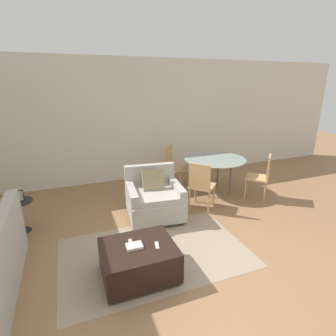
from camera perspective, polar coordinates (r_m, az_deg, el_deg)
name	(u,v)px	position (r m, az deg, el deg)	size (l,w,h in m)	color
ground_plane	(210,288)	(3.30, 9.11, -24.35)	(20.00, 20.00, 0.00)	#936B47
wall_back	(128,121)	(6.12, -8.80, 10.00)	(12.00, 0.06, 2.75)	silver
area_rug	(155,252)	(3.77, -2.85, -17.84)	(2.48, 1.59, 0.01)	gray
armchair	(154,198)	(4.52, -3.07, -6.56)	(0.98, 0.98, 0.83)	#B2ADA3
ottoman	(139,260)	(3.29, -6.39, -19.20)	(0.85, 0.71, 0.41)	black
book_stack	(134,246)	(3.16, -7.32, -16.51)	(0.19, 0.14, 0.03)	beige
tv_remote_primary	(131,243)	(3.24, -8.13, -15.83)	(0.06, 0.16, 0.01)	#B7B7BC
tv_remote_secondary	(157,245)	(3.17, -2.41, -16.45)	(0.07, 0.14, 0.01)	#B7B7BC
side_table	(20,210)	(4.63, -29.46, -8.03)	(0.39, 0.39, 0.51)	black
picture_frame	(18,196)	(4.54, -29.91, -5.32)	(0.17, 0.07, 0.17)	black
dining_table	(215,162)	(5.50, 10.13, 1.39)	(1.26, 1.26, 0.72)	#8C9E99
dining_chair_near_left	(201,183)	(4.68, 7.19, -3.31)	(0.59, 0.59, 0.90)	tan
dining_chair_near_right	(262,174)	(5.42, 19.82, -1.26)	(0.59, 0.59, 0.90)	tan
dining_chair_far_left	(172,163)	(5.82, 0.97, 1.16)	(0.59, 0.59, 0.90)	tan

